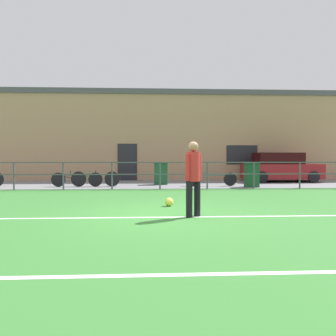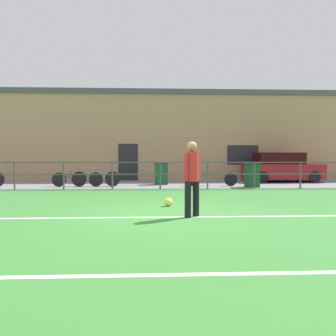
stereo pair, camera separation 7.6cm
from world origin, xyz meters
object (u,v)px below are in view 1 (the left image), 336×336
object	(u,v)px
player_striker	(193,174)
bicycle_parked_2	(95,179)
parked_car_red	(280,168)
trash_bin_1	(252,175)
bicycle_parked_1	(77,179)
trash_bin_0	(161,173)
bicycle_parked_0	(211,179)
soccer_ball_match	(169,202)

from	to	relation	value
player_striker	bicycle_parked_2	world-z (taller)	player_striker
parked_car_red	trash_bin_1	bearing A→B (deg)	-129.88
bicycle_parked_1	trash_bin_0	world-z (taller)	trash_bin_0
parked_car_red	bicycle_parked_0	world-z (taller)	parked_car_red
soccer_ball_match	trash_bin_1	bearing A→B (deg)	53.32
trash_bin_0	trash_bin_1	size ratio (longest dim) A/B	1.00
bicycle_parked_0	trash_bin_1	size ratio (longest dim) A/B	2.18
parked_car_red	bicycle_parked_0	xyz separation A→B (m)	(-4.19, -2.41, -0.42)
player_striker	bicycle_parked_0	xyz separation A→B (m)	(1.80, 7.53, -0.64)
trash_bin_0	player_striker	bearing A→B (deg)	-86.66
bicycle_parked_1	bicycle_parked_0	bearing A→B (deg)	0.00
player_striker	soccer_ball_match	distance (m)	1.90
trash_bin_0	trash_bin_1	xyz separation A→B (m)	(4.01, -1.55, -0.00)
bicycle_parked_2	bicycle_parked_1	bearing A→B (deg)	-180.00
player_striker	bicycle_parked_1	xyz separation A→B (m)	(-4.31, 7.53, -0.62)
player_striker	parked_car_red	bearing A→B (deg)	21.79
bicycle_parked_2	trash_bin_1	distance (m)	7.02
parked_car_red	trash_bin_0	bearing A→B (deg)	-167.67
bicycle_parked_0	bicycle_parked_1	distance (m)	6.11
bicycle_parked_2	trash_bin_1	bearing A→B (deg)	-4.59
bicycle_parked_1	bicycle_parked_2	world-z (taller)	bicycle_parked_2
player_striker	trash_bin_1	world-z (taller)	player_striker
soccer_ball_match	parked_car_red	world-z (taller)	parked_car_red
parked_car_red	bicycle_parked_1	xyz separation A→B (m)	(-10.30, -2.41, -0.41)
bicycle_parked_2	trash_bin_0	world-z (taller)	trash_bin_0
bicycle_parked_1	trash_bin_0	xyz separation A→B (m)	(3.81, 0.99, 0.21)
soccer_ball_match	parked_car_red	bearing A→B (deg)	52.14
soccer_ball_match	parked_car_red	xyz separation A→B (m)	(6.46, 8.31, 0.64)
bicycle_parked_1	trash_bin_1	size ratio (longest dim) A/B	2.13
parked_car_red	player_striker	bearing A→B (deg)	-121.08
soccer_ball_match	bicycle_parked_2	world-z (taller)	bicycle_parked_2
parked_car_red	bicycle_parked_0	bearing A→B (deg)	-150.09
soccer_ball_match	bicycle_parked_0	distance (m)	6.32
bicycle_parked_0	bicycle_parked_1	bearing A→B (deg)	180.00
soccer_ball_match	bicycle_parked_0	xyz separation A→B (m)	(2.27, 5.90, 0.22)
soccer_ball_match	bicycle_parked_1	world-z (taller)	bicycle_parked_1
parked_car_red	soccer_ball_match	bearing A→B (deg)	-127.86
soccer_ball_match	bicycle_parked_2	bearing A→B (deg)	117.09
parked_car_red	trash_bin_0	xyz separation A→B (m)	(-6.49, -1.42, -0.20)
parked_car_red	trash_bin_1	distance (m)	3.87
player_striker	trash_bin_0	size ratio (longest dim) A/B	1.59
soccer_ball_match	trash_bin_0	bearing A→B (deg)	90.26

